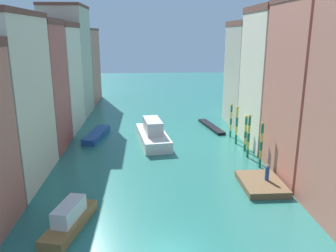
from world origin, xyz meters
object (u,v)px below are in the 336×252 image
(mooring_pole_1, at_px, (249,136))
(gondola_black, at_px, (211,126))
(waterfront_dock, at_px, (261,184))
(motorboat_0, at_px, (70,219))
(mooring_pole_2, at_px, (246,133))
(mooring_pole_3, at_px, (237,125))
(mooring_pole_4, at_px, (231,120))
(motorboat_1, at_px, (96,135))
(person_on_dock, at_px, (267,173))
(vaporetto_white, at_px, (153,134))
(mooring_pole_0, at_px, (261,145))

(mooring_pole_1, xyz_separation_m, gondola_black, (-1.76, 12.55, -2.33))
(waterfront_dock, height_order, motorboat_0, motorboat_0)
(mooring_pole_1, xyz_separation_m, motorboat_0, (-16.85, -13.32, -1.78))
(mooring_pole_2, bearing_deg, mooring_pole_3, 97.36)
(mooring_pole_4, xyz_separation_m, motorboat_1, (-17.96, 0.76, -1.92))
(mooring_pole_4, distance_m, motorboat_1, 18.08)
(waterfront_dock, distance_m, mooring_pole_1, 7.88)
(mooring_pole_3, bearing_deg, motorboat_0, -132.61)
(person_on_dock, bearing_deg, mooring_pole_3, 88.21)
(mooring_pole_1, distance_m, vaporetto_white, 12.22)
(mooring_pole_0, relative_size, mooring_pole_1, 0.99)
(motorboat_1, bearing_deg, vaporetto_white, -19.17)
(waterfront_dock, height_order, mooring_pole_2, mooring_pole_2)
(waterfront_dock, xyz_separation_m, motorboat_0, (-15.92, -5.81, 0.45))
(mooring_pole_1, height_order, mooring_pole_2, mooring_pole_1)
(mooring_pole_3, xyz_separation_m, gondola_black, (-1.72, 7.58, -2.27))
(mooring_pole_3, relative_size, mooring_pole_4, 1.06)
(person_on_dock, bearing_deg, mooring_pole_0, 79.05)
(mooring_pole_0, distance_m, mooring_pole_4, 10.86)
(mooring_pole_4, bearing_deg, gondola_black, 110.43)
(motorboat_1, bearing_deg, mooring_pole_2, -19.36)
(motorboat_0, bearing_deg, mooring_pole_3, 47.39)
(person_on_dock, distance_m, vaporetto_white, 16.82)
(vaporetto_white, height_order, motorboat_1, vaporetto_white)
(person_on_dock, relative_size, mooring_pole_4, 0.34)
(mooring_pole_4, distance_m, vaporetto_white, 10.71)
(waterfront_dock, distance_m, motorboat_0, 16.96)
(person_on_dock, height_order, motorboat_1, person_on_dock)
(mooring_pole_3, height_order, gondola_black, mooring_pole_3)
(waterfront_dock, xyz_separation_m, mooring_pole_3, (0.89, 12.47, 2.16))
(mooring_pole_3, bearing_deg, mooring_pole_2, -82.64)
(person_on_dock, bearing_deg, gondola_black, 93.84)
(mooring_pole_3, xyz_separation_m, motorboat_0, (-16.82, -18.28, -1.72))
(mooring_pole_1, relative_size, vaporetto_white, 0.51)
(person_on_dock, bearing_deg, motorboat_1, 137.58)
(mooring_pole_2, height_order, motorboat_0, mooring_pole_2)
(mooring_pole_1, height_order, mooring_pole_3, mooring_pole_1)
(mooring_pole_3, height_order, mooring_pole_4, mooring_pole_3)
(waterfront_dock, bearing_deg, mooring_pole_1, 82.96)
(gondola_black, bearing_deg, waterfront_dock, -87.63)
(mooring_pole_4, relative_size, gondola_black, 0.56)
(motorboat_0, bearing_deg, waterfront_dock, 20.04)
(mooring_pole_2, bearing_deg, mooring_pole_0, -88.64)
(gondola_black, relative_size, motorboat_0, 1.30)
(mooring_pole_2, bearing_deg, mooring_pole_4, 93.51)
(mooring_pole_2, xyz_separation_m, mooring_pole_3, (-0.35, 2.73, 0.25))
(motorboat_1, bearing_deg, mooring_pole_1, -25.72)
(mooring_pole_2, relative_size, motorboat_0, 0.68)
(mooring_pole_3, xyz_separation_m, motorboat_1, (-17.95, 3.70, -2.06))
(motorboat_0, relative_size, motorboat_1, 0.83)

